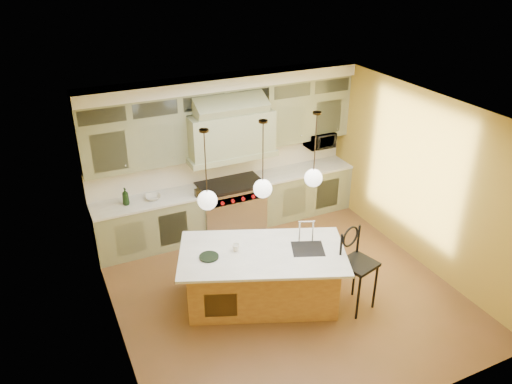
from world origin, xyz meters
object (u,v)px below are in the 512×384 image
kitchen_island (262,275)px  microwave (320,140)px  range (231,206)px  counter_stool (357,264)px

kitchen_island → microwave: size_ratio=4.98×
range → microwave: (1.95, 0.11, 0.96)m
kitchen_island → counter_stool: kitchen_island is taller
microwave → range: bearing=-176.9°
range → counter_stool: 2.98m
range → counter_stool: size_ratio=0.92×
range → kitchen_island: kitchen_island is taller
range → kitchen_island: bearing=-100.2°
counter_stool → microwave: (1.16, 2.97, 0.70)m
range → microwave: microwave is taller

